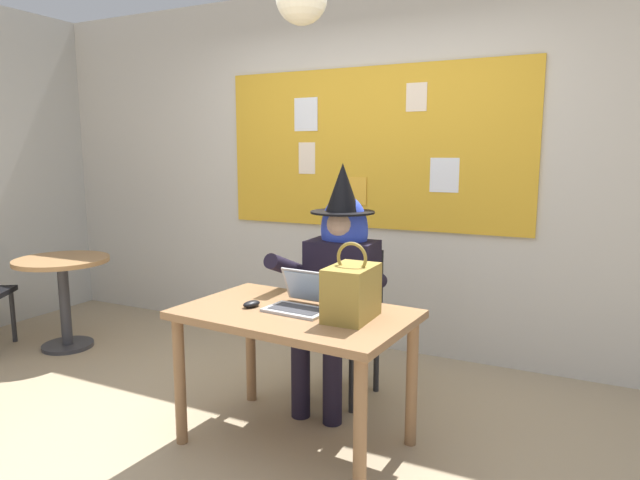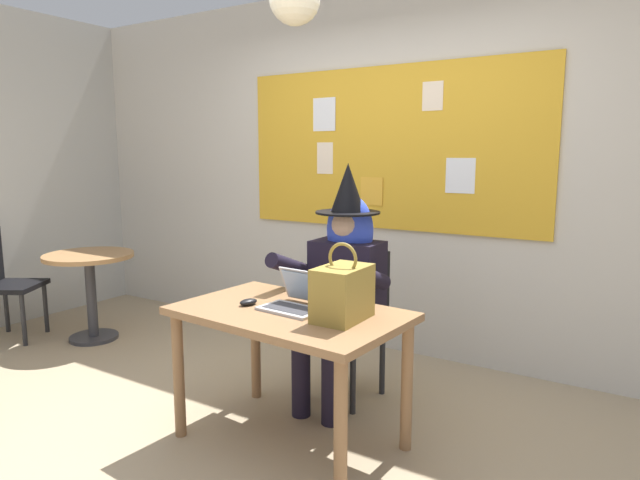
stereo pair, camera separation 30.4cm
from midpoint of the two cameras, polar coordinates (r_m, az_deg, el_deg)
ground_plane at (r=3.13m, az=-4.73°, el=-20.03°), size 24.00×24.00×0.00m
wall_back_bulletin at (r=4.25m, az=9.20°, el=7.13°), size 6.25×1.79×2.75m
desk_main at (r=2.87m, az=-0.10°, el=-9.24°), size 1.22×0.81×0.72m
chair_at_desk at (r=3.51m, az=5.88°, el=-7.58°), size 0.45×0.45×0.92m
person_costumed at (r=3.33m, az=4.96°, el=-3.36°), size 0.60×0.67×1.46m
laptop at (r=2.85m, az=0.66°, el=-6.29°), size 0.34×0.30×0.19m
computer_mouse at (r=2.93m, az=-4.46°, el=-6.44°), size 0.09×0.12×0.03m
handbag at (r=2.65m, az=5.64°, el=-5.46°), size 0.20×0.30×0.38m
side_table_round at (r=4.79m, az=-21.03°, el=-3.59°), size 0.70×0.70×0.72m
chair_spare_by_window at (r=5.11m, az=-28.61°, el=-3.44°), size 0.58×0.58×0.91m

